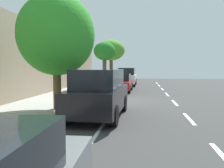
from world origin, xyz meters
name	(u,v)px	position (x,y,z in m)	size (l,w,h in m)	color
ground	(121,101)	(0.00, 0.00, 0.00)	(56.04, 56.04, 0.00)	#373737
sidewalk	(64,98)	(3.67, 0.00, 0.08)	(4.04, 35.02, 0.17)	#A6A39B
curb_edge	(96,99)	(1.57, 0.00, 0.08)	(0.16, 35.02, 0.17)	gray
lane_stripe_centre	(175,103)	(-3.19, 0.39, 0.00)	(0.14, 35.80, 0.01)	white
lane_stripe_bike_edge	(119,101)	(0.10, 0.00, 0.00)	(0.12, 35.02, 0.01)	white
building_facade	(29,60)	(5.94, 0.00, 2.53)	(0.50, 35.02, 5.05)	gray
parked_suv_white_nearest	(127,77)	(0.37, -11.70, 1.03)	(2.02, 4.73, 1.99)	white
parked_sedan_red_second	(121,83)	(0.51, -5.41, 0.75)	(1.89, 4.43, 1.52)	maroon
parked_suv_black_mid	(99,93)	(0.49, 4.70, 1.03)	(2.10, 4.77, 1.99)	black
bicycle_at_curb	(107,92)	(1.11, -1.50, 0.38)	(1.73, 0.51, 0.77)	black
cyclist_with_backpack	(105,81)	(1.33, -1.95, 1.10)	(0.49, 0.59, 1.79)	#C6B284
street_tree_near_cyclist	(111,51)	(2.59, -14.83, 4.14)	(3.39, 3.39, 5.31)	#513F22
street_tree_mid_block	(104,52)	(2.59, -9.59, 3.63)	(2.23, 2.23, 4.52)	#48432B
street_tree_far_end	(56,35)	(2.59, 3.97, 3.54)	(3.49, 3.49, 5.24)	brown
pedestrian_on_phone	(73,80)	(4.43, -4.51, 1.04)	(0.50, 0.43, 1.56)	black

